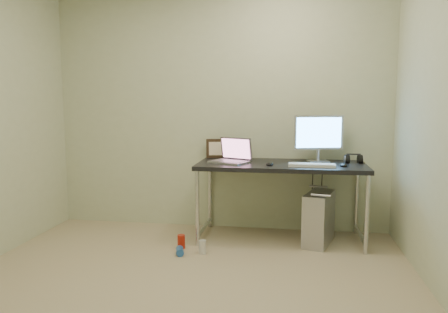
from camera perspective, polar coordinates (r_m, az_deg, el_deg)
floor at (r=3.17m, az=-6.01°, el=-17.88°), size 3.50×3.50×0.00m
wall_back at (r=4.58m, az=-0.58°, el=6.12°), size 3.50×0.02×2.50m
desk at (r=4.22m, az=7.46°, el=-1.94°), size 1.59×0.70×0.75m
tower_computer at (r=4.24m, az=12.28°, el=-7.87°), size 0.33×0.51×0.52m
cable_a at (r=4.57m, az=11.43°, el=-4.78°), size 0.01×0.16×0.69m
cable_b at (r=4.56m, az=12.57°, el=-5.09°), size 0.02×0.11×0.71m
can_red at (r=4.09m, az=-5.60°, el=-11.01°), size 0.08×0.08×0.13m
can_white at (r=3.94m, az=-2.84°, el=-11.73°), size 0.08×0.08×0.12m
can_blue at (r=3.94m, az=-5.79°, el=-12.19°), size 0.10×0.14×0.07m
laptop at (r=4.23m, az=1.02°, el=-0.02°), size 0.43×0.40×0.24m
monitor at (r=4.34m, az=12.28°, el=2.81°), size 0.48×0.19×0.46m
keyboard at (r=4.05m, az=11.40°, el=-1.12°), size 0.42×0.15×0.03m
mouse_right at (r=4.11m, az=15.37°, el=-1.04°), size 0.09×0.12×0.03m
mouse_left at (r=4.08m, az=5.98°, el=-0.87°), size 0.08×0.11×0.04m
headphones at (r=4.38m, az=16.54°, el=-0.41°), size 0.17×0.10×0.11m
picture_frame at (r=4.55m, az=-0.76°, el=1.06°), size 0.26×0.12×0.20m
webcam at (r=4.50m, az=3.20°, el=0.93°), size 0.04×0.03×0.13m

